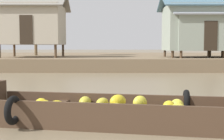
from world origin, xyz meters
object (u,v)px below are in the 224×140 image
object	(u,v)px
stilt_house_left	(34,24)
stilt_house_mid_right	(205,32)
banana_boat	(108,108)
stilt_house_mid_left	(194,27)

from	to	relation	value
stilt_house_left	stilt_house_mid_right	world-z (taller)	stilt_house_left
banana_boat	stilt_house_mid_left	world-z (taller)	stilt_house_mid_left
banana_boat	stilt_house_mid_left	bearing A→B (deg)	69.79
stilt_house_mid_left	stilt_house_mid_right	xyz separation A→B (m)	(0.64, -0.22, -0.30)
banana_boat	stilt_house_mid_left	xyz separation A→B (m)	(5.45, 14.81, 2.44)
banana_boat	stilt_house_mid_right	world-z (taller)	stilt_house_mid_right
stilt_house_mid_left	banana_boat	bearing A→B (deg)	-110.21
stilt_house_left	stilt_house_mid_left	xyz separation A→B (m)	(10.65, -0.36, -0.24)
banana_boat	stilt_house_left	distance (m)	16.26
stilt_house_mid_left	stilt_house_left	bearing A→B (deg)	178.04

